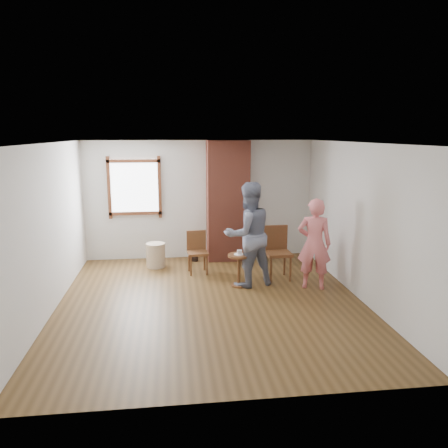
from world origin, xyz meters
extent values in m
plane|color=brown|center=(0.00, 0.00, 0.00)|extent=(5.50, 5.50, 0.00)
cube|color=silver|center=(0.00, 2.75, 1.30)|extent=(5.00, 0.04, 2.60)
cube|color=silver|center=(-2.50, 0.00, 1.30)|extent=(0.04, 5.50, 2.60)
cube|color=silver|center=(2.50, 0.00, 1.30)|extent=(0.04, 5.50, 2.60)
cube|color=white|center=(0.00, 0.00, 2.60)|extent=(5.00, 5.50, 0.04)
cube|color=brown|center=(-1.40, 2.71, 1.60)|extent=(1.14, 0.06, 1.34)
cube|color=white|center=(-1.40, 2.73, 1.60)|extent=(1.00, 0.02, 1.20)
cube|color=#9B4937|center=(0.60, 2.50, 1.30)|extent=(0.90, 0.50, 2.60)
cylinder|color=tan|center=(-0.97, 2.08, 0.25)|extent=(0.47, 0.47, 0.51)
cylinder|color=black|center=(-0.14, 2.40, 0.07)|extent=(0.17, 0.17, 0.14)
cube|color=brown|center=(-0.13, 1.56, 0.42)|extent=(0.42, 0.42, 0.05)
cylinder|color=brown|center=(-0.27, 1.39, 0.21)|extent=(0.04, 0.04, 0.42)
cylinder|color=brown|center=(0.04, 1.41, 0.21)|extent=(0.04, 0.04, 0.42)
cylinder|color=brown|center=(-0.30, 1.70, 0.21)|extent=(0.04, 0.04, 0.42)
cylinder|color=brown|center=(0.02, 1.73, 0.21)|extent=(0.04, 0.04, 0.42)
cube|color=brown|center=(-0.14, 1.73, 0.63)|extent=(0.39, 0.07, 0.42)
cube|color=brown|center=(1.38, 1.03, 0.50)|extent=(0.49, 0.49, 0.06)
cylinder|color=brown|center=(1.20, 0.83, 0.25)|extent=(0.04, 0.04, 0.50)
cylinder|color=brown|center=(1.58, 0.85, 0.25)|extent=(0.04, 0.04, 0.50)
cylinder|color=brown|center=(1.18, 1.21, 0.25)|extent=(0.04, 0.04, 0.50)
cylinder|color=brown|center=(1.56, 1.23, 0.25)|extent=(0.04, 0.04, 0.50)
cube|color=brown|center=(1.37, 1.24, 0.75)|extent=(0.47, 0.06, 0.50)
cylinder|color=brown|center=(0.57, 0.71, 0.58)|extent=(0.40, 0.40, 0.04)
cylinder|color=brown|center=(0.57, 0.71, 0.29)|extent=(0.06, 0.06, 0.54)
cylinder|color=brown|center=(0.57, 0.71, 0.01)|extent=(0.28, 0.28, 0.03)
cylinder|color=white|center=(0.57, 0.71, 0.60)|extent=(0.18, 0.18, 0.01)
cube|color=silver|center=(0.58, 0.71, 0.64)|extent=(0.08, 0.07, 0.06)
imported|color=#141937|center=(0.75, 0.76, 0.95)|extent=(1.10, 0.97, 1.90)
imported|color=#F2797D|center=(1.89, 0.47, 0.82)|extent=(0.69, 0.56, 1.64)
camera|label=1|loc=(-0.61, -6.80, 2.75)|focal=35.00mm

